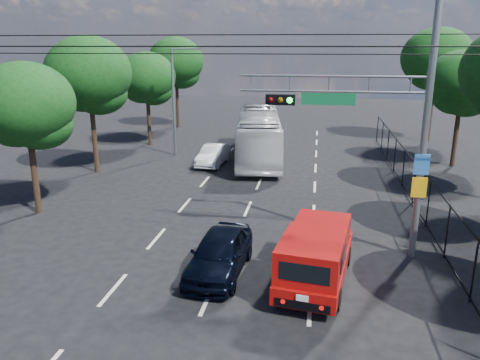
% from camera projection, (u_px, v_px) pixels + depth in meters
% --- Properties ---
extents(lane_markings, '(6.12, 38.00, 0.01)m').
position_uv_depth(lane_markings, '(254.00, 195.00, 23.38)').
color(lane_markings, beige).
rests_on(lane_markings, ground).
extents(signal_mast, '(6.43, 0.39, 9.50)m').
position_uv_depth(signal_mast, '(389.00, 108.00, 15.40)').
color(signal_mast, slate).
rests_on(signal_mast, ground).
extents(streetlight_left, '(2.09, 0.22, 7.08)m').
position_uv_depth(streetlight_left, '(176.00, 97.00, 30.87)').
color(streetlight_left, slate).
rests_on(streetlight_left, ground).
extents(utility_wires, '(22.00, 5.04, 0.74)m').
position_uv_depth(utility_wires, '(235.00, 45.00, 16.48)').
color(utility_wires, black).
rests_on(utility_wires, ground).
extents(fence_right, '(0.06, 34.03, 2.00)m').
position_uv_depth(fence_right, '(422.00, 195.00, 20.17)').
color(fence_right, black).
rests_on(fence_right, ground).
extents(tree_right_d, '(4.32, 4.32, 7.02)m').
position_uv_depth(tree_right_d, '(462.00, 87.00, 27.84)').
color(tree_right_d, black).
rests_on(tree_right_d, ground).
extents(tree_right_e, '(5.28, 5.28, 8.58)m').
position_uv_depth(tree_right_e, '(436.00, 63.00, 35.09)').
color(tree_right_e, black).
rests_on(tree_right_e, ground).
extents(tree_left_b, '(4.08, 4.08, 6.63)m').
position_uv_depth(tree_left_b, '(27.00, 110.00, 19.79)').
color(tree_left_b, black).
rests_on(tree_left_b, ground).
extents(tree_left_c, '(4.80, 4.80, 7.80)m').
position_uv_depth(tree_left_c, '(90.00, 79.00, 26.29)').
color(tree_left_c, black).
rests_on(tree_left_c, ground).
extents(tree_left_d, '(4.20, 4.20, 6.83)m').
position_uv_depth(tree_left_d, '(147.00, 81.00, 34.00)').
color(tree_left_d, black).
rests_on(tree_left_d, ground).
extents(tree_left_e, '(4.92, 4.92, 7.99)m').
position_uv_depth(tree_left_e, '(176.00, 65.00, 41.39)').
color(tree_left_e, black).
rests_on(tree_left_e, ground).
extents(red_pickup, '(2.50, 5.18, 1.86)m').
position_uv_depth(red_pickup, '(316.00, 254.00, 14.55)').
color(red_pickup, black).
rests_on(red_pickup, ground).
extents(navy_hatchback, '(1.88, 4.21, 1.41)m').
position_uv_depth(navy_hatchback, '(220.00, 253.00, 15.28)').
color(navy_hatchback, black).
rests_on(navy_hatchback, ground).
extents(white_bus, '(4.05, 11.47, 3.13)m').
position_uv_depth(white_bus, '(259.00, 135.00, 30.54)').
color(white_bus, silver).
rests_on(white_bus, ground).
extents(white_van, '(1.60, 3.87, 1.25)m').
position_uv_depth(white_van, '(213.00, 155.00, 29.24)').
color(white_van, white).
rests_on(white_van, ground).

